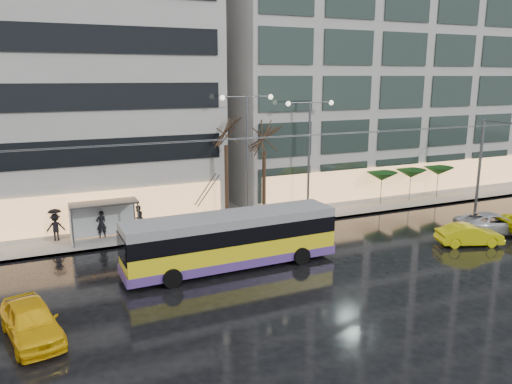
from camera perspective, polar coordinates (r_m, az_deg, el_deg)
ground at (r=26.36m, az=4.25°, el=-10.20°), size 140.00×140.00×0.00m
sidewalk at (r=39.19m, az=-2.80°, el=-2.22°), size 80.00×10.00×0.15m
kerb at (r=34.80m, az=0.15°, el=-4.19°), size 80.00×0.10×0.15m
building_right at (r=50.61m, az=13.75°, el=15.26°), size 32.00×14.00×25.00m
trolleybus at (r=27.68m, az=-2.81°, el=-5.70°), size 12.01×4.75×5.54m
catenary at (r=32.40m, az=-0.66°, el=2.13°), size 42.24×5.12×7.00m
bus_shelter at (r=33.23m, az=-17.65°, el=-2.27°), size 4.20×1.60×2.51m
street_lamp_near at (r=35.11m, az=-1.02°, el=5.86°), size 3.96×0.36×9.03m
street_lamp_far at (r=37.36m, az=6.10°, el=5.79°), size 3.96×0.36×8.53m
tree_a at (r=34.63m, az=-3.46°, el=7.56°), size 3.20×3.20×8.40m
tree_b at (r=36.03m, az=0.94°, el=6.70°), size 3.20×3.20×7.70m
parasol_a at (r=41.93m, az=14.18°, el=1.74°), size 2.50×2.50×2.65m
parasol_b at (r=43.83m, az=17.29°, el=2.02°), size 2.50×2.50×2.65m
parasol_c at (r=45.84m, az=20.12°, el=2.28°), size 2.50×2.50×2.65m
taxi_a at (r=22.63m, az=-24.29°, el=-13.32°), size 2.75×4.87×1.56m
taxi_b at (r=34.26m, az=23.20°, el=-4.53°), size 4.28×2.67×1.33m
sedan_silver at (r=37.53m, az=25.57°, el=-3.21°), size 5.55×3.83×1.41m
pedestrian_a at (r=33.79m, az=-17.31°, el=-2.67°), size 1.09×1.11×2.19m
pedestrian_b at (r=34.84m, az=-13.32°, el=-2.90°), size 1.07×1.01×1.75m
pedestrian_c at (r=34.26m, az=-21.95°, el=-3.37°), size 1.19×0.89×2.11m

